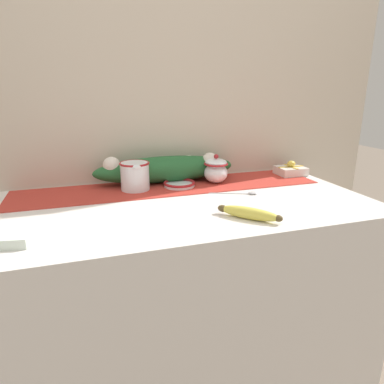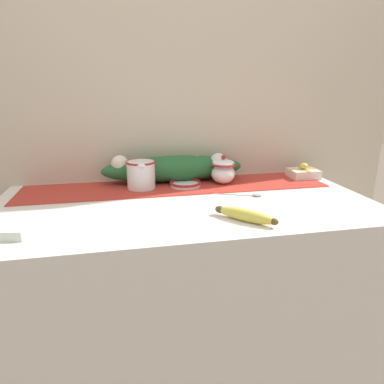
{
  "view_description": "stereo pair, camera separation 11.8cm",
  "coord_description": "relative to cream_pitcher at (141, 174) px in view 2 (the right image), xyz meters",
  "views": [
    {
      "loc": [
        -0.33,
        -1.12,
        1.31
      ],
      "look_at": [
        0.01,
        -0.05,
        0.96
      ],
      "focal_mm": 32.0,
      "sensor_mm": 36.0,
      "label": 1
    },
    {
      "loc": [
        -0.22,
        -1.15,
        1.31
      ],
      "look_at": [
        0.01,
        -0.05,
        0.96
      ],
      "focal_mm": 32.0,
      "sensor_mm": 36.0,
      "label": 2
    }
  ],
  "objects": [
    {
      "name": "back_wall",
      "position": [
        0.14,
        0.16,
        0.22
      ],
      "size": [
        2.16,
        0.04,
        2.4
      ],
      "primitive_type": "cube",
      "color": "beige",
      "rests_on": "ground_plane"
    },
    {
      "name": "cream_pitcher",
      "position": [
        0.0,
        0.0,
        0.0
      ],
      "size": [
        0.12,
        0.14,
        0.11
      ],
      "color": "white",
      "rests_on": "countertop"
    },
    {
      "name": "poinsettia_garland",
      "position": [
        0.14,
        0.07,
        0.0
      ],
      "size": [
        0.61,
        0.12,
        0.12
      ],
      "color": "#235B2D",
      "rests_on": "countertop"
    },
    {
      "name": "spoon",
      "position": [
        0.41,
        -0.19,
        -0.06
      ],
      "size": [
        0.19,
        0.09,
        0.01
      ],
      "rotation": [
        0.0,
        0.0,
        -0.38
      ],
      "color": "#B7B7BC",
      "rests_on": "countertop"
    },
    {
      "name": "countertop",
      "position": [
        0.14,
        -0.2,
        -0.52
      ],
      "size": [
        1.36,
        0.69,
        0.91
      ],
      "primitive_type": "cube",
      "color": "silver",
      "rests_on": "ground_plane"
    },
    {
      "name": "small_dish",
      "position": [
        0.18,
        -0.01,
        -0.05
      ],
      "size": [
        0.13,
        0.13,
        0.02
      ],
      "color": "white",
      "rests_on": "countertop"
    },
    {
      "name": "napkin_stack",
      "position": [
        -0.4,
        -0.37,
        -0.05
      ],
      "size": [
        0.16,
        0.16,
        0.03
      ],
      "primitive_type": "cube",
      "rotation": [
        0.0,
        0.0,
        -0.17
      ],
      "color": "silver",
      "rests_on": "countertop"
    },
    {
      "name": "sugar_bowl",
      "position": [
        0.34,
        -0.0,
        -0.0
      ],
      "size": [
        0.1,
        0.1,
        0.12
      ],
      "color": "white",
      "rests_on": "countertop"
    },
    {
      "name": "banana",
      "position": [
        0.29,
        -0.42,
        -0.04
      ],
      "size": [
        0.16,
        0.17,
        0.04
      ],
      "rotation": [
        0.0,
        0.0,
        -0.82
      ],
      "color": "#DBCC4C",
      "rests_on": "countertop"
    },
    {
      "name": "gift_box",
      "position": [
        0.73,
        0.02,
        -0.04
      ],
      "size": [
        0.13,
        0.11,
        0.07
      ],
      "rotation": [
        0.0,
        0.0,
        -0.02
      ],
      "color": "silver",
      "rests_on": "countertop"
    },
    {
      "name": "table_runner",
      "position": [
        0.14,
        -0.0,
        -0.06
      ],
      "size": [
        1.25,
        0.26,
        0.0
      ],
      "primitive_type": "cube",
      "color": "#B23328",
      "rests_on": "countertop"
    }
  ]
}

